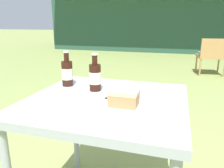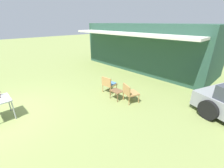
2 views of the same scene
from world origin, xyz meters
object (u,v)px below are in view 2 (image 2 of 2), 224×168
wicker_chair_plain (130,92)px  garden_side_table (117,92)px  wicker_chair_cushioned (109,83)px  cola_bottle_far (0,93)px

wicker_chair_plain → garden_side_table: wicker_chair_plain is taller
wicker_chair_cushioned → cola_bottle_far: (-1.35, -3.98, 0.36)m
wicker_chair_plain → cola_bottle_far: size_ratio=3.69×
wicker_chair_cushioned → wicker_chair_plain: bearing=173.0°
wicker_chair_cushioned → wicker_chair_plain: 1.28m
wicker_chair_cushioned → wicker_chair_plain: (1.28, -0.02, 0.00)m
garden_side_table → wicker_chair_cushioned: bearing=163.2°
garden_side_table → cola_bottle_far: 4.33m
wicker_chair_plain → garden_side_table: bearing=40.8°
wicker_chair_cushioned → garden_side_table: bearing=157.0°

